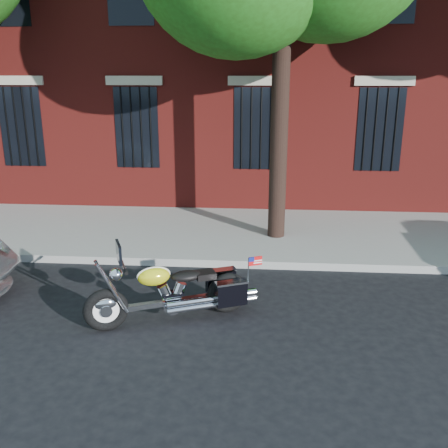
{
  "coord_description": "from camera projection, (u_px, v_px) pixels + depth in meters",
  "views": [
    {
      "loc": [
        0.17,
        -7.43,
        3.54
      ],
      "look_at": [
        -0.47,
        0.8,
        1.02
      ],
      "focal_mm": 40.0,
      "sensor_mm": 36.0,
      "label": 1
    }
  ],
  "objects": [
    {
      "name": "ground",
      "position": [
        249.0,
        299.0,
        8.13
      ],
      "size": [
        120.0,
        120.0,
        0.0
      ],
      "primitive_type": "plane",
      "color": "black",
      "rests_on": "ground"
    },
    {
      "name": "sidewalk",
      "position": [
        253.0,
        233.0,
        11.22
      ],
      "size": [
        40.0,
        3.6,
        0.15
      ],
      "primitive_type": "cube",
      "color": "gray",
      "rests_on": "ground"
    },
    {
      "name": "curb",
      "position": [
        251.0,
        264.0,
        9.43
      ],
      "size": [
        40.0,
        0.16,
        0.15
      ],
      "primitive_type": "cube",
      "color": "gray",
      "rests_on": "ground"
    },
    {
      "name": "motorcycle",
      "position": [
        178.0,
        293.0,
        7.31
      ],
      "size": [
        2.51,
        1.33,
        1.3
      ],
      "rotation": [
        0.0,
        0.0,
        0.4
      ],
      "color": "black",
      "rests_on": "ground"
    }
  ]
}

